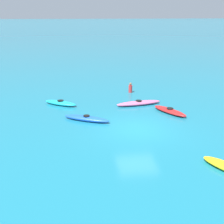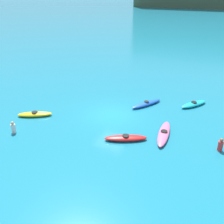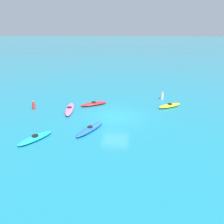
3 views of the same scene
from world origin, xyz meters
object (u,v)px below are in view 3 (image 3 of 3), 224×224
person_near_shore (34,105)px  kayak_yellow (170,106)px  kayak_pink (70,109)px  kayak_red (94,104)px  kayak_cyan (35,138)px  person_by_kayaks (162,96)px  kayak_blue (90,129)px

person_near_shore → kayak_yellow: bearing=-172.1°
kayak_pink → kayak_red: size_ratio=1.25×
kayak_cyan → kayak_red: (-2.90, -7.70, -0.00)m
kayak_cyan → kayak_red: 8.23m
kayak_red → person_by_kayaks: person_by_kayaks is taller
kayak_pink → person_near_shore: person_near_shore is taller
kayak_cyan → kayak_pink: bearing=-97.6°
kayak_red → person_near_shore: person_near_shore is taller
kayak_red → person_by_kayaks: (-7.47, -2.81, 0.22)m
kayak_blue → person_by_kayaks: size_ratio=3.56×
kayak_cyan → kayak_yellow: same height
kayak_red → person_near_shore: size_ratio=3.25×
kayak_blue → kayak_pink: bearing=-55.1°
person_near_shore → kayak_blue: bearing=147.5°
person_near_shore → person_by_kayaks: 14.01m
kayak_yellow → person_by_kayaks: 2.68m
kayak_blue → kayak_pink: 5.01m
kayak_cyan → kayak_red: same height
kayak_cyan → person_by_kayaks: size_ratio=3.07×
kayak_pink → kayak_yellow: same height
kayak_pink → kayak_red: same height
person_near_shore → person_by_kayaks: same height
kayak_cyan → person_near_shore: bearing=-64.1°
kayak_blue → kayak_red: (0.76, -5.89, 0.00)m
kayak_red → person_near_shore: bearing=16.4°
kayak_red → person_by_kayaks: 7.98m
kayak_blue → person_near_shore: size_ratio=3.56×
kayak_pink → person_near_shore: bearing=-1.0°
kayak_blue → kayak_red: size_ratio=1.09×
kayak_pink → kayak_yellow: size_ratio=1.34×
person_near_shore → kayak_cyan: bearing=115.9°
kayak_blue → kayak_red: bearing=-82.6°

